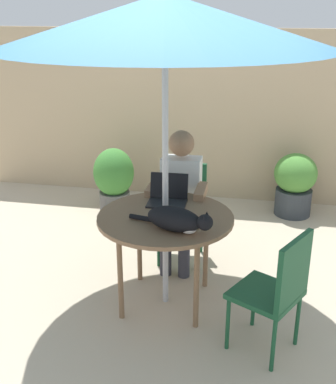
{
  "coord_description": "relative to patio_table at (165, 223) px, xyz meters",
  "views": [
    {
      "loc": [
        0.65,
        -3.2,
        2.18
      ],
      "look_at": [
        0.0,
        0.1,
        0.89
      ],
      "focal_mm": 45.09,
      "sensor_mm": 36.0,
      "label": 1
    }
  ],
  "objects": [
    {
      "name": "ground_plane",
      "position": [
        0.0,
        0.0,
        -0.68
      ],
      "size": [
        14.0,
        14.0,
        0.0
      ],
      "primitive_type": "plane",
      "color": "#BCAD93"
    },
    {
      "name": "fence_back",
      "position": [
        0.0,
        2.36,
        0.31
      ],
      "size": [
        5.48,
        0.08,
        1.97
      ],
      "primitive_type": "cube",
      "color": "tan",
      "rests_on": "ground"
    },
    {
      "name": "patio_table",
      "position": [
        0.0,
        0.0,
        0.0
      ],
      "size": [
        1.02,
        1.02,
        0.74
      ],
      "color": "brown",
      "rests_on": "ground"
    },
    {
      "name": "patio_umbrella",
      "position": [
        0.0,
        0.0,
        1.42
      ],
      "size": [
        2.24,
        2.24,
        2.27
      ],
      "color": "#B7B7BC",
      "rests_on": "ground"
    },
    {
      "name": "chair_occupied",
      "position": [
        0.0,
        0.79,
        -0.17
      ],
      "size": [
        0.4,
        0.4,
        0.88
      ],
      "color": "#194C2D",
      "rests_on": "ground"
    },
    {
      "name": "chair_empty",
      "position": [
        0.83,
        -0.45,
        -0.17
      ],
      "size": [
        0.54,
        0.54,
        0.88
      ],
      "color": "#194C2D",
      "rests_on": "ground"
    },
    {
      "name": "person_seated",
      "position": [
        0.0,
        0.63,
        0.01
      ],
      "size": [
        0.48,
        0.48,
        1.22
      ],
      "color": "white",
      "rests_on": "ground"
    },
    {
      "name": "laptop",
      "position": [
        -0.03,
        0.28,
        0.12
      ],
      "size": [
        0.31,
        0.26,
        0.21
      ],
      "color": "black",
      "rests_on": "patio_table"
    },
    {
      "name": "cat",
      "position": [
        0.13,
        -0.24,
        0.15
      ],
      "size": [
        0.63,
        0.29,
        0.17
      ],
      "color": "black",
      "rests_on": "patio_table"
    },
    {
      "name": "potted_plant_near_fence",
      "position": [
        -0.93,
        1.68,
        -0.28
      ],
      "size": [
        0.45,
        0.45,
        0.73
      ],
      "color": "#595654",
      "rests_on": "ground"
    },
    {
      "name": "potted_plant_by_chair",
      "position": [
        1.06,
        1.96,
        -0.3
      ],
      "size": [
        0.46,
        0.46,
        0.7
      ],
      "color": "#33383D",
      "rests_on": "ground"
    }
  ]
}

